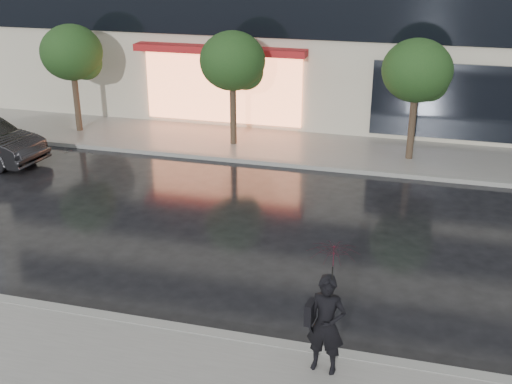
% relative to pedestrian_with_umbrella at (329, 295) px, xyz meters
% --- Properties ---
extents(ground, '(120.00, 120.00, 0.00)m').
position_rel_pedestrian_with_umbrella_xyz_m(ground, '(-2.18, 1.50, -1.59)').
color(ground, black).
rests_on(ground, ground).
extents(sidewalk_far, '(60.00, 3.50, 0.12)m').
position_rel_pedestrian_with_umbrella_xyz_m(sidewalk_far, '(-2.18, 11.75, -1.53)').
color(sidewalk_far, slate).
rests_on(sidewalk_far, ground).
extents(curb_near, '(60.00, 0.25, 0.14)m').
position_rel_pedestrian_with_umbrella_xyz_m(curb_near, '(-2.18, 0.50, -1.52)').
color(curb_near, gray).
rests_on(curb_near, ground).
extents(curb_far, '(60.00, 0.25, 0.14)m').
position_rel_pedestrian_with_umbrella_xyz_m(curb_far, '(-2.18, 10.00, -1.52)').
color(curb_far, gray).
rests_on(curb_far, ground).
extents(tree_far_west, '(2.20, 2.20, 3.99)m').
position_rel_pedestrian_with_umbrella_xyz_m(tree_far_west, '(-11.12, 11.53, 1.33)').
color(tree_far_west, '#33261C').
rests_on(tree_far_west, ground).
extents(tree_mid_west, '(2.20, 2.20, 3.99)m').
position_rel_pedestrian_with_umbrella_xyz_m(tree_mid_west, '(-5.12, 11.53, 1.33)').
color(tree_mid_west, '#33261C').
rests_on(tree_mid_west, ground).
extents(tree_mid_east, '(2.20, 2.20, 3.99)m').
position_rel_pedestrian_with_umbrella_xyz_m(tree_mid_east, '(0.88, 11.53, 1.33)').
color(tree_mid_east, '#33261C').
rests_on(tree_mid_east, ground).
extents(pedestrian_with_umbrella, '(0.94, 0.95, 2.38)m').
position_rel_pedestrian_with_umbrella_xyz_m(pedestrian_with_umbrella, '(0.00, 0.00, 0.00)').
color(pedestrian_with_umbrella, black).
rests_on(pedestrian_with_umbrella, sidewalk_near).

